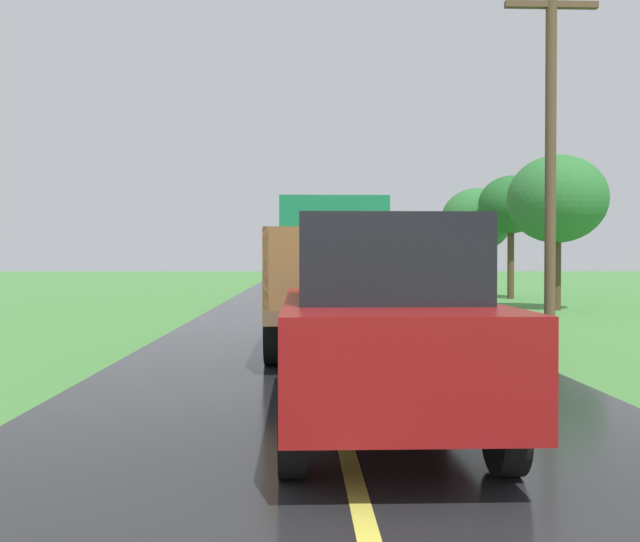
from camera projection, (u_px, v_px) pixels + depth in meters
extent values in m
cube|color=#2D2D30|center=(338.00, 315.00, 11.48)|extent=(0.90, 5.51, 0.24)
cube|color=brown|center=(338.00, 304.00, 11.48)|extent=(2.30, 5.80, 0.20)
cube|color=#197A4C|center=(332.00, 246.00, 13.41)|extent=(2.10, 1.90, 1.90)
cube|color=black|center=(330.00, 232.00, 14.36)|extent=(1.78, 0.02, 0.76)
cube|color=brown|center=(272.00, 267.00, 10.46)|extent=(0.08, 3.85, 1.10)
cube|color=brown|center=(411.00, 267.00, 10.53)|extent=(0.08, 3.85, 1.10)
cube|color=brown|center=(351.00, 269.00, 8.61)|extent=(2.30, 0.08, 1.10)
cube|color=brown|center=(335.00, 266.00, 12.37)|extent=(2.30, 0.08, 1.10)
cylinder|color=black|center=(280.00, 313.00, 13.24)|extent=(0.28, 1.00, 1.00)
cylinder|color=black|center=(384.00, 313.00, 13.31)|extent=(0.28, 1.00, 1.00)
cylinder|color=black|center=(274.00, 331.00, 9.85)|extent=(0.28, 1.00, 1.00)
cylinder|color=black|center=(414.00, 331.00, 9.92)|extent=(0.28, 1.00, 1.00)
ellipsoid|color=#85C02B|center=(364.00, 272.00, 11.15)|extent=(0.48, 0.60, 0.40)
ellipsoid|color=#80B52E|center=(340.00, 273.00, 9.28)|extent=(0.55, 0.62, 0.36)
ellipsoid|color=#78B72E|center=(372.00, 269.00, 9.78)|extent=(0.48, 0.52, 0.50)
ellipsoid|color=#8CBB21|center=(299.00, 271.00, 10.82)|extent=(0.48, 0.58, 0.45)
ellipsoid|color=#91C421|center=(381.00, 250.00, 11.36)|extent=(0.54, 0.65, 0.44)
ellipsoid|color=#85BC21|center=(291.00, 250.00, 11.08)|extent=(0.43, 0.48, 0.37)
ellipsoid|color=#8CBA22|center=(369.00, 271.00, 9.79)|extent=(0.57, 0.74, 0.39)
ellipsoid|color=#84B933|center=(320.00, 297.00, 9.29)|extent=(0.58, 0.68, 0.50)
ellipsoid|color=#79B92D|center=(322.00, 248.00, 10.11)|extent=(0.48, 0.61, 0.42)
cube|color=#2D2D30|center=(318.00, 288.00, 23.20)|extent=(0.90, 5.51, 0.24)
cube|color=brown|center=(318.00, 282.00, 23.20)|extent=(2.30, 5.80, 0.20)
cube|color=gold|center=(316.00, 253.00, 25.13)|extent=(2.10, 1.90, 1.90)
cube|color=black|center=(316.00, 245.00, 26.08)|extent=(1.78, 0.02, 0.76)
cube|color=maroon|center=(286.00, 264.00, 22.18)|extent=(0.08, 3.85, 1.10)
cube|color=maroon|center=(351.00, 264.00, 22.25)|extent=(0.08, 3.85, 1.10)
cube|color=maroon|center=(320.00, 264.00, 20.33)|extent=(2.30, 0.08, 1.10)
cube|color=maroon|center=(317.00, 263.00, 24.10)|extent=(2.30, 0.08, 1.10)
cylinder|color=black|center=(289.00, 288.00, 24.97)|extent=(0.28, 1.00, 1.00)
cylinder|color=black|center=(344.00, 288.00, 25.03)|extent=(0.28, 1.00, 1.00)
cylinder|color=black|center=(287.00, 293.00, 21.58)|extent=(0.28, 1.00, 1.00)
cylinder|color=black|center=(351.00, 293.00, 21.64)|extent=(0.28, 1.00, 1.00)
ellipsoid|color=#81BF2D|center=(343.00, 274.00, 23.37)|extent=(0.46, 0.54, 0.45)
ellipsoid|color=#8BB637|center=(292.00, 264.00, 23.33)|extent=(0.47, 0.51, 0.49)
ellipsoid|color=#8BB32E|center=(299.00, 274.00, 22.69)|extent=(0.48, 0.59, 0.48)
ellipsoid|color=#7CB630|center=(305.00, 274.00, 22.28)|extent=(0.43, 0.47, 0.37)
ellipsoid|color=#85B324|center=(312.00, 255.00, 21.02)|extent=(0.52, 0.47, 0.48)
ellipsoid|color=#8EB828|center=(348.00, 257.00, 20.94)|extent=(0.44, 0.55, 0.47)
ellipsoid|color=#91AF37|center=(336.00, 256.00, 21.02)|extent=(0.55, 0.62, 0.49)
ellipsoid|color=#7DC335|center=(299.00, 256.00, 22.19)|extent=(0.40, 0.43, 0.47)
cylinder|color=brown|center=(550.00, 167.00, 12.18)|extent=(0.20, 0.20, 6.75)
cube|color=brown|center=(551.00, 5.00, 12.13)|extent=(1.72, 0.12, 0.12)
cylinder|color=#4C3823|center=(476.00, 272.00, 30.78)|extent=(0.28, 0.28, 2.23)
ellipsoid|color=#2D7033|center=(476.00, 220.00, 30.74)|extent=(3.27, 3.27, 2.95)
cylinder|color=#4C3823|center=(511.00, 264.00, 28.23)|extent=(0.28, 0.28, 2.94)
ellipsoid|color=#236028|center=(511.00, 205.00, 28.19)|extent=(2.75, 2.75, 2.47)
cylinder|color=#4C3823|center=(557.00, 274.00, 21.74)|extent=(0.28, 0.28, 2.38)
ellipsoid|color=#2D7033|center=(557.00, 199.00, 21.70)|extent=(3.21, 3.21, 2.89)
cube|color=maroon|center=(378.00, 342.00, 6.02)|extent=(1.70, 4.10, 0.80)
cube|color=black|center=(381.00, 260.00, 5.81)|extent=(1.44, 2.05, 0.70)
cylinder|color=black|center=(295.00, 373.00, 7.27)|extent=(0.20, 0.64, 0.64)
cylinder|color=black|center=(434.00, 372.00, 7.32)|extent=(0.20, 0.64, 0.64)
cylinder|color=black|center=(293.00, 433.00, 4.73)|extent=(0.20, 0.64, 0.64)
cylinder|color=black|center=(505.00, 431.00, 4.78)|extent=(0.20, 0.64, 0.64)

